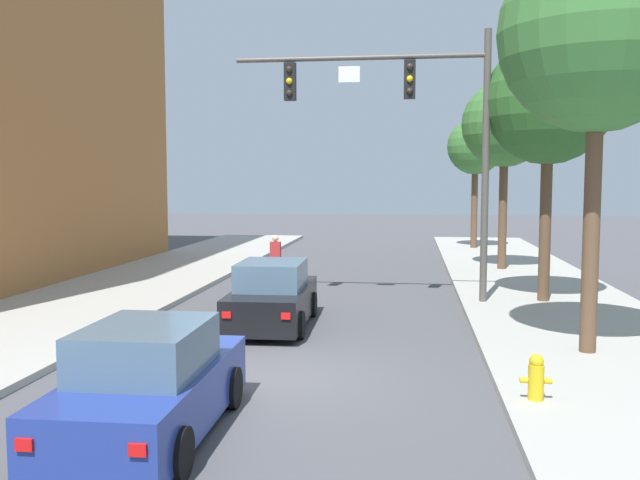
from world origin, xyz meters
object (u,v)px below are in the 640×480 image
(fire_hydrant, at_px, (536,377))
(traffic_signal_mast, at_px, (412,114))
(pedestrian_crossing_road, at_px, (275,256))
(car_lead_black, at_px, (273,297))
(street_tree_farthest, at_px, (475,148))
(street_tree_nearest, at_px, (598,35))
(car_following_blue, at_px, (150,386))
(street_tree_second, at_px, (549,102))
(street_tree_third, at_px, (505,125))

(fire_hydrant, bearing_deg, traffic_signal_mast, 102.38)
(pedestrian_crossing_road, bearing_deg, traffic_signal_mast, -39.74)
(car_lead_black, distance_m, street_tree_farthest, 20.77)
(pedestrian_crossing_road, height_order, street_tree_nearest, street_tree_nearest)
(car_following_blue, relative_size, street_tree_nearest, 0.53)
(traffic_signal_mast, xyz_separation_m, fire_hydrant, (1.93, -8.80, -4.86))
(car_lead_black, bearing_deg, pedestrian_crossing_road, 100.61)
(street_tree_farthest, bearing_deg, fire_hydrant, -92.92)
(car_lead_black, xyz_separation_m, street_tree_nearest, (6.79, -2.18, 5.58))
(pedestrian_crossing_road, bearing_deg, car_lead_black, -79.39)
(street_tree_farthest, bearing_deg, pedestrian_crossing_road, -123.27)
(street_tree_nearest, height_order, street_tree_second, street_tree_nearest)
(street_tree_third, xyz_separation_m, street_tree_farthest, (-0.31, 8.41, -0.43))
(car_following_blue, height_order, street_tree_second, street_tree_second)
(traffic_signal_mast, relative_size, street_tree_second, 1.02)
(car_following_blue, bearing_deg, traffic_signal_mast, 71.71)
(fire_hydrant, relative_size, street_tree_third, 0.10)
(street_tree_second, bearing_deg, street_tree_nearest, -92.38)
(car_lead_black, bearing_deg, traffic_signal_mast, 45.71)
(fire_hydrant, distance_m, street_tree_nearest, 6.82)
(street_tree_second, height_order, street_tree_farthest, street_tree_second)
(car_following_blue, relative_size, street_tree_farthest, 0.66)
(street_tree_third, relative_size, street_tree_farthest, 1.10)
(traffic_signal_mast, xyz_separation_m, street_tree_farthest, (3.19, 15.83, -0.19))
(street_tree_second, bearing_deg, pedestrian_crossing_road, 157.24)
(traffic_signal_mast, xyz_separation_m, street_tree_third, (3.50, 7.42, 0.25))
(pedestrian_crossing_road, relative_size, street_tree_nearest, 0.20)
(pedestrian_crossing_road, height_order, street_tree_second, street_tree_second)
(traffic_signal_mast, relative_size, car_lead_black, 1.75)
(car_lead_black, relative_size, pedestrian_crossing_road, 2.61)
(traffic_signal_mast, height_order, car_lead_black, traffic_signal_mast)
(street_tree_nearest, relative_size, street_tree_farthest, 1.25)
(car_following_blue, height_order, pedestrian_crossing_road, pedestrian_crossing_road)
(car_following_blue, xyz_separation_m, street_tree_second, (7.27, 11.05, 4.96))
(traffic_signal_mast, bearing_deg, street_tree_third, 64.78)
(street_tree_nearest, xyz_separation_m, street_tree_second, (0.25, 5.92, -0.62))
(car_lead_black, height_order, street_tree_third, street_tree_third)
(fire_hydrant, bearing_deg, car_lead_black, 133.99)
(fire_hydrant, height_order, street_tree_farthest, street_tree_farthest)
(traffic_signal_mast, height_order, car_following_blue, traffic_signal_mast)
(traffic_signal_mast, distance_m, street_tree_farthest, 16.15)
(traffic_signal_mast, relative_size, street_tree_nearest, 0.93)
(fire_hydrant, xyz_separation_m, street_tree_second, (1.81, 9.15, 5.18))
(street_tree_nearest, bearing_deg, street_tree_farthest, 90.81)
(street_tree_farthest, bearing_deg, car_following_blue, -104.22)
(pedestrian_crossing_road, xyz_separation_m, street_tree_farthest, (7.85, 11.96, 4.27))
(traffic_signal_mast, relative_size, street_tree_third, 1.05)
(car_following_blue, bearing_deg, fire_hydrant, 19.12)
(fire_hydrant, relative_size, street_tree_farthest, 0.11)
(pedestrian_crossing_road, relative_size, street_tree_third, 0.23)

